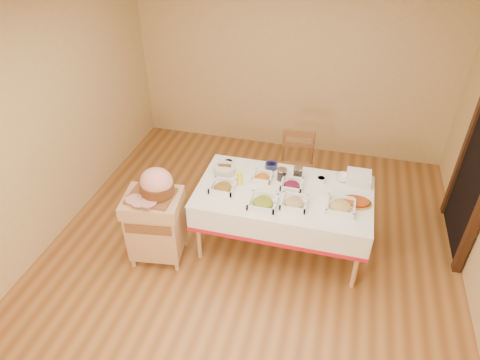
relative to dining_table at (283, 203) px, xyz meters
name	(u,v)px	position (x,y,z in m)	size (l,w,h in m)	color
room_shell	(250,159)	(-0.30, -0.30, 0.70)	(5.00, 5.00, 5.00)	#9B622F
dining_table	(283,203)	(0.00, 0.00, 0.00)	(1.82, 1.02, 0.76)	tan
butcher_cart	(155,224)	(-1.26, -0.51, -0.14)	(0.64, 0.55, 0.81)	tan
dining_chair	(296,168)	(0.01, 0.89, -0.12)	(0.45, 0.43, 0.93)	brown
ham_on_board	(156,185)	(-1.21, -0.47, 0.35)	(0.47, 0.45, 0.31)	brown
serving_dish_a	(223,187)	(-0.62, -0.14, 0.20)	(0.26, 0.25, 0.11)	white
serving_dish_b	(263,203)	(-0.17, -0.29, 0.20)	(0.27, 0.27, 0.11)	white
serving_dish_c	(294,203)	(0.13, -0.21, 0.20)	(0.26, 0.26, 0.10)	white
serving_dish_d	(341,206)	(0.59, -0.15, 0.20)	(0.28, 0.28, 0.10)	white
serving_dish_e	(262,177)	(-0.26, 0.15, 0.19)	(0.21, 0.20, 0.10)	white
serving_dish_f	(292,185)	(0.07, 0.08, 0.20)	(0.24, 0.22, 0.11)	white
small_bowl_left	(228,163)	(-0.70, 0.33, 0.19)	(0.11, 0.11, 0.05)	white
small_bowl_mid	(271,165)	(-0.22, 0.39, 0.19)	(0.14, 0.14, 0.06)	navy
small_bowl_right	(321,179)	(0.35, 0.27, 0.19)	(0.10, 0.10, 0.05)	white
bowl_white_imported	(292,174)	(0.03, 0.32, 0.18)	(0.13, 0.13, 0.03)	white
bowl_small_imported	(343,178)	(0.58, 0.37, 0.19)	(0.17, 0.17, 0.05)	white
preserve_jar_left	(282,175)	(-0.06, 0.20, 0.22)	(0.11, 0.11, 0.13)	silver
preserve_jar_right	(298,173)	(0.10, 0.28, 0.22)	(0.10, 0.10, 0.13)	silver
mustard_bottle	(240,178)	(-0.48, 0.00, 0.24)	(0.06, 0.06, 0.19)	yellow
bread_basket	(225,169)	(-0.69, 0.17, 0.21)	(0.24, 0.24, 0.10)	silver
plate_stack	(359,178)	(0.74, 0.37, 0.21)	(0.26, 0.26, 0.09)	white
brass_platter	(356,202)	(0.73, -0.02, 0.18)	(0.30, 0.22, 0.04)	#B88434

